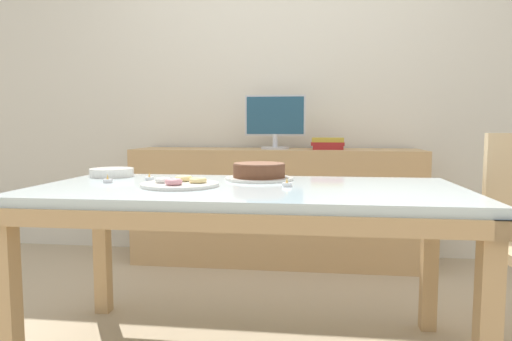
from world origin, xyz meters
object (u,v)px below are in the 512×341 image
(pastry_platter, at_px, (180,183))
(plate_stack, at_px, (112,172))
(computer_monitor, at_px, (275,122))
(book_stack, at_px, (328,144))
(tealight_right_edge, at_px, (287,184))
(cake_chocolate_round, at_px, (259,172))
(tealight_centre, at_px, (108,180))
(tealight_near_front, at_px, (149,178))

(pastry_platter, relative_size, plate_stack, 1.52)
(computer_monitor, bearing_deg, plate_stack, -122.66)
(plate_stack, bearing_deg, book_stack, 45.76)
(pastry_platter, height_order, tealight_right_edge, same)
(pastry_platter, bearing_deg, plate_stack, 144.04)
(book_stack, relative_size, cake_chocolate_round, 0.75)
(tealight_right_edge, distance_m, tealight_centre, 0.78)
(computer_monitor, bearing_deg, tealight_near_front, -110.53)
(cake_chocolate_round, bearing_deg, plate_stack, 176.03)
(pastry_platter, xyz_separation_m, tealight_right_edge, (0.43, 0.04, -0.00))
(computer_monitor, xyz_separation_m, plate_stack, (-0.70, -1.10, -0.26))
(book_stack, distance_m, tealight_right_edge, 1.40)
(cake_chocolate_round, height_order, tealight_centre, cake_chocolate_round)
(tealight_near_front, bearing_deg, plate_stack, 150.61)
(cake_chocolate_round, bearing_deg, pastry_platter, -137.39)
(computer_monitor, relative_size, tealight_right_edge, 10.60)
(pastry_platter, distance_m, plate_stack, 0.54)
(cake_chocolate_round, xyz_separation_m, pastry_platter, (-0.29, -0.27, -0.02))
(pastry_platter, height_order, plate_stack, plate_stack)
(pastry_platter, bearing_deg, tealight_near_front, 137.28)
(book_stack, height_order, cake_chocolate_round, book_stack)
(tealight_right_edge, bearing_deg, book_stack, 81.79)
(plate_stack, xyz_separation_m, tealight_centre, (0.09, -0.24, -0.01))
(cake_chocolate_round, distance_m, plate_stack, 0.73)
(cake_chocolate_round, xyz_separation_m, tealight_near_front, (-0.49, -0.09, -0.03))
(tealight_near_front, relative_size, tealight_centre, 1.00)
(pastry_platter, bearing_deg, cake_chocolate_round, 42.61)
(tealight_centre, bearing_deg, plate_stack, 111.12)
(computer_monitor, height_order, book_stack, computer_monitor)
(cake_chocolate_round, height_order, pastry_platter, cake_chocolate_round)
(tealight_near_front, bearing_deg, tealight_centre, -143.77)
(computer_monitor, relative_size, tealight_centre, 10.60)
(computer_monitor, height_order, tealight_centre, computer_monitor)
(computer_monitor, xyz_separation_m, tealight_centre, (-0.61, -1.34, -0.27))
(book_stack, xyz_separation_m, tealight_near_front, (-0.83, -1.24, -0.12))
(book_stack, bearing_deg, tealight_near_front, -123.86)
(plate_stack, height_order, tealight_centre, plate_stack)
(pastry_platter, height_order, tealight_centre, same)
(pastry_platter, distance_m, tealight_right_edge, 0.43)
(computer_monitor, height_order, plate_stack, computer_monitor)
(pastry_platter, distance_m, tealight_centre, 0.35)
(book_stack, distance_m, tealight_centre, 1.67)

